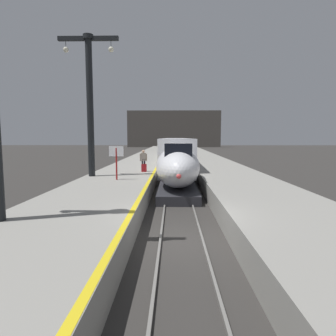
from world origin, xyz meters
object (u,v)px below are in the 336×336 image
rolling_suitcase (144,168)px  passenger_near_edge (143,159)px  station_column_mid (90,93)px  departure_info_board (116,156)px  highspeed_train_main (176,153)px

rolling_suitcase → passenger_near_edge: bearing=114.5°
passenger_near_edge → station_column_mid: bearing=-141.0°
departure_info_board → rolling_suitcase: bearing=73.1°
passenger_near_edge → rolling_suitcase: size_ratio=1.72×
station_column_mid → rolling_suitcase: bearing=37.3°
station_column_mid → passenger_near_edge: (3.29, 2.67, -4.64)m
highspeed_train_main → passenger_near_edge: 11.76m
rolling_suitcase → highspeed_train_main: bearing=77.6°
highspeed_train_main → station_column_mid: size_ratio=4.13×
rolling_suitcase → departure_info_board: bearing=-106.9°
highspeed_train_main → station_column_mid: 16.04m
highspeed_train_main → station_column_mid: (-5.90, -14.13, 4.75)m
passenger_near_edge → departure_info_board: departure_info_board is taller
passenger_near_edge → highspeed_train_main: bearing=77.2°
rolling_suitcase → station_column_mid: bearing=-142.7°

